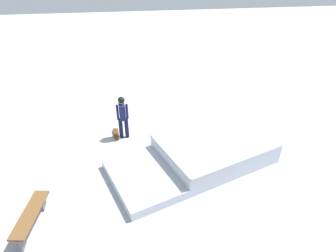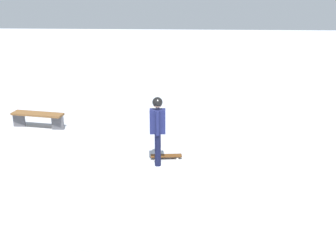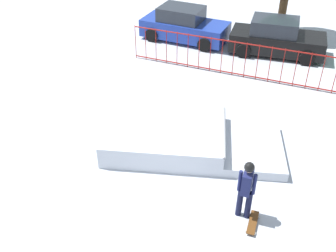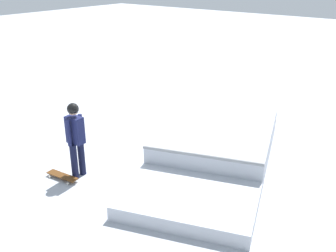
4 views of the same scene
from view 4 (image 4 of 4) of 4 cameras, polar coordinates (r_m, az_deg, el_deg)
The scene contains 4 objects.
ground_plane at distance 9.97m, azimuth -1.71°, elevation -3.45°, with size 60.00×60.00×0.00m, color #B2B7C1.
skate_ramp at distance 9.46m, azimuth 6.77°, elevation -3.00°, with size 5.95×4.20×0.74m.
skater at distance 8.55m, azimuth -13.48°, elevation -1.27°, with size 0.44×0.39×1.73m.
skateboard at distance 8.92m, azimuth -15.31°, elevation -7.10°, with size 0.32×0.82×0.09m.
Camera 4 is at (6.94, 5.67, 4.36)m, focal length 41.38 mm.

